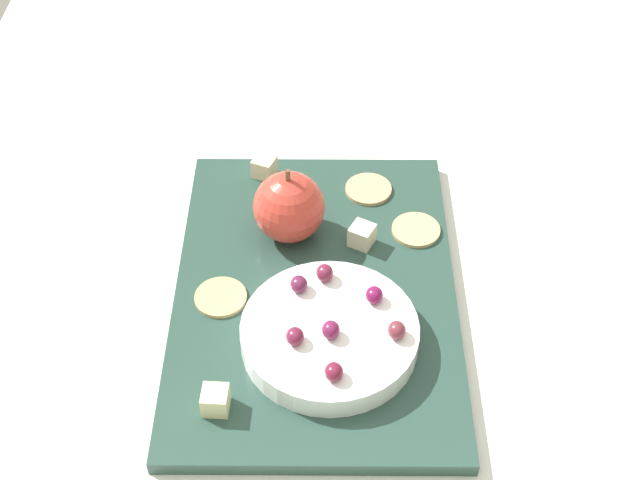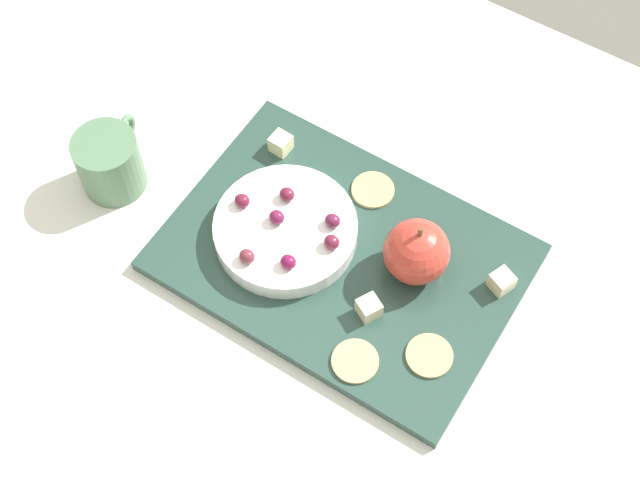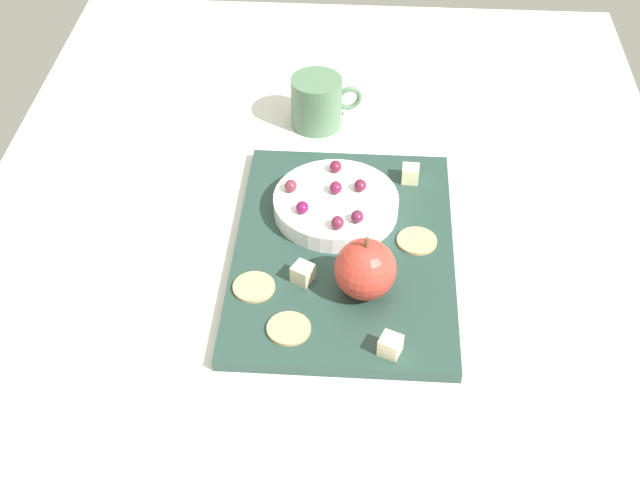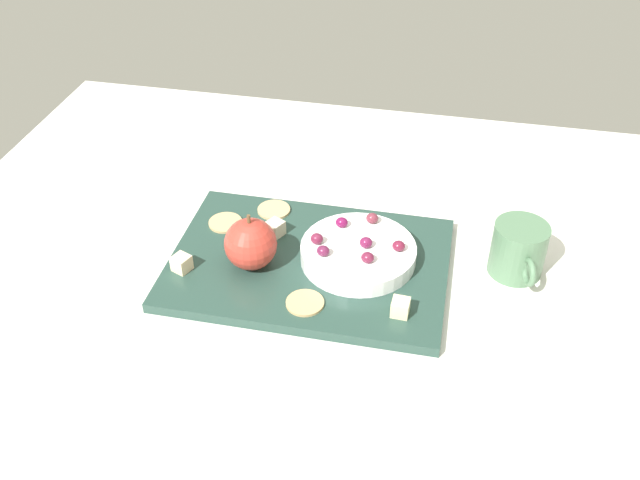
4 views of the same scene
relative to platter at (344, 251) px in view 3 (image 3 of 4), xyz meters
The scene contains 19 objects.
table 4.94cm from the platter, 146.29° to the right, with size 126.67×95.29×3.06cm, color silver.
platter is the anchor object (origin of this frame).
serving_dish 7.22cm from the platter, 168.49° to the right, with size 16.37×16.37×2.39cm, color white.
apple_whole 9.26cm from the platter, 19.72° to the left, with size 7.36×7.36×7.36cm, color #B7362A.
apple_stem 11.92cm from the platter, 19.72° to the left, with size 0.50×0.50×1.20cm, color brown.
cheese_cube_0 16.43cm from the platter, 148.89° to the left, with size 2.28×2.28×2.28cm, color beige.
cheese_cube_1 17.96cm from the platter, 19.06° to the left, with size 2.28×2.28×2.28cm, color beige.
cheese_cube_2 8.01cm from the platter, 37.30° to the right, with size 2.28×2.28×2.28cm, color beige.
cracker_0 13.16cm from the platter, 52.69° to the right, with size 5.08×5.08×0.40cm, color tan.
cracker_1 15.41cm from the platter, 21.72° to the right, with size 5.08×5.08×0.40cm, color tan.
cracker_2 9.33cm from the platter, 99.13° to the left, with size 5.08×5.08×0.40cm, color tan.
grape_0 11.44cm from the platter, 136.73° to the right, with size 1.80×1.62×1.57cm, color maroon.
grape_1 8.90cm from the platter, 169.34° to the right, with size 1.80×1.62×1.59cm, color maroon.
grape_2 9.56cm from the platter, 168.72° to the left, with size 1.80×1.62×1.52cm, color maroon.
grape_3 13.10cm from the platter, behind, with size 1.80×1.62×1.50cm, color maroon.
grape_4 4.79cm from the platter, 147.13° to the left, with size 1.80×1.62×1.49cm, color #5F1D3E.
grape_5 4.17cm from the platter, 135.91° to the right, with size 1.80×1.62×1.60cm, color maroon.
grape_6 7.49cm from the platter, 120.54° to the right, with size 1.80×1.62×1.49cm, color maroon.
cup 29.44cm from the platter, 169.63° to the right, with size 7.62×10.67×7.81cm.
Camera 3 is at (84.10, 4.51, 79.31)cm, focal length 49.05 mm.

